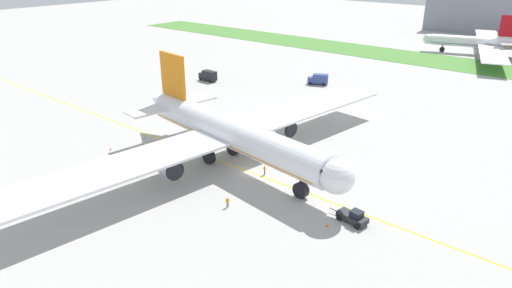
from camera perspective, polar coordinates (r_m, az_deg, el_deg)
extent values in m
plane|color=#ADAAA5|center=(81.50, -1.00, -3.61)|extent=(600.00, 600.00, 0.00)
cube|color=yellow|center=(81.73, -0.84, -3.53)|extent=(280.00, 0.36, 0.01)
cube|color=#4C8438|center=(179.22, 23.68, 9.29)|extent=(320.00, 24.00, 0.10)
cylinder|color=white|center=(82.13, -2.97, 1.37)|extent=(44.63, 11.28, 5.58)
cube|color=orange|center=(82.49, -2.95, 0.74)|extent=(42.82, 10.60, 0.67)
sphere|color=white|center=(67.25, 10.20, -4.07)|extent=(5.30, 5.30, 5.30)
cone|color=white|center=(101.12, -12.07, 5.31)|extent=(6.70, 5.50, 4.74)
cube|color=orange|center=(94.31, -10.45, 8.50)|extent=(7.98, 1.59, 8.93)
cube|color=white|center=(99.71, -7.79, 5.61)|extent=(5.99, 9.48, 0.39)
cube|color=white|center=(94.08, -13.31, 4.14)|extent=(5.99, 9.48, 0.39)
cube|color=white|center=(98.94, 6.33, 4.62)|extent=(14.83, 40.78, 0.45)
cube|color=white|center=(73.13, -17.86, -3.19)|extent=(14.83, 40.78, 0.45)
cylinder|color=#B7BABF|center=(92.37, 3.24, 2.27)|extent=(5.65, 3.73, 3.07)
cylinder|color=black|center=(90.68, 4.44, 1.83)|extent=(0.87, 3.25, 3.22)
cylinder|color=#B7BABF|center=(76.45, -11.27, -2.72)|extent=(5.65, 3.73, 3.07)
cylinder|color=black|center=(74.40, -10.17, -3.37)|extent=(0.87, 3.25, 3.22)
cylinder|color=black|center=(72.79, 5.71, -5.04)|extent=(0.58, 0.58, 2.16)
cylinder|color=black|center=(73.30, 5.68, -5.79)|extent=(2.78, 1.53, 2.65)
cylinder|color=black|center=(87.84, -2.95, 0.12)|extent=(0.58, 0.58, 2.16)
cylinder|color=black|center=(88.27, -2.94, -0.53)|extent=(2.78, 1.53, 2.65)
cylinder|color=black|center=(84.52, -5.98, -0.93)|extent=(0.58, 0.58, 2.16)
cylinder|color=black|center=(84.96, -5.95, -1.60)|extent=(2.78, 1.53, 2.65)
cube|color=black|center=(67.39, 9.68, -3.31)|extent=(2.48, 4.40, 1.00)
sphere|color=black|center=(96.18, -8.23, 4.73)|extent=(0.39, 0.39, 0.39)
sphere|color=black|center=(94.16, -7.31, 4.38)|extent=(0.39, 0.39, 0.39)
sphere|color=black|center=(92.17, -6.36, 4.02)|extent=(0.39, 0.39, 0.39)
sphere|color=black|center=(90.21, -5.37, 3.64)|extent=(0.39, 0.39, 0.39)
sphere|color=black|center=(88.28, -4.33, 3.24)|extent=(0.39, 0.39, 0.39)
sphere|color=black|center=(86.38, -3.25, 2.82)|extent=(0.39, 0.39, 0.39)
sphere|color=black|center=(84.52, -2.13, 2.38)|extent=(0.39, 0.39, 0.39)
sphere|color=black|center=(82.70, -0.95, 1.93)|extent=(0.39, 0.39, 0.39)
sphere|color=black|center=(80.92, 0.28, 1.45)|extent=(0.39, 0.39, 0.39)
sphere|color=black|center=(79.19, 1.56, 0.94)|extent=(0.39, 0.39, 0.39)
sphere|color=black|center=(77.51, 2.90, 0.42)|extent=(0.39, 0.39, 0.39)
sphere|color=black|center=(75.87, 4.30, -0.13)|extent=(0.39, 0.39, 0.39)
sphere|color=black|center=(74.29, 5.76, -0.70)|extent=(0.39, 0.39, 0.39)
sphere|color=black|center=(72.77, 7.28, -1.29)|extent=(0.39, 0.39, 0.39)
cube|color=#26262B|center=(68.29, 12.03, -9.00)|extent=(4.78, 2.51, 0.81)
cube|color=black|center=(67.53, 12.56, -8.59)|extent=(1.82, 1.67, 0.90)
cylinder|color=black|center=(69.97, 9.88, -8.22)|extent=(1.80, 0.35, 0.12)
cylinder|color=black|center=(68.59, 10.43, -9.11)|extent=(0.94, 0.46, 0.90)
cylinder|color=black|center=(69.95, 11.40, -8.50)|extent=(0.94, 0.46, 0.90)
cylinder|color=black|center=(67.08, 12.63, -10.10)|extent=(0.94, 0.46, 0.90)
cylinder|color=black|center=(68.48, 13.58, -9.46)|extent=(0.94, 0.46, 0.90)
cylinder|color=black|center=(88.57, -1.47, -1.06)|extent=(0.13, 0.13, 0.86)
cylinder|color=orange|center=(88.31, -1.57, -0.63)|extent=(0.10, 0.10, 0.55)
cylinder|color=black|center=(88.54, -1.34, -1.06)|extent=(0.13, 0.13, 0.86)
cylinder|color=orange|center=(88.24, -1.25, -0.65)|extent=(0.10, 0.10, 0.55)
cube|color=orange|center=(88.26, -1.41, -0.62)|extent=(0.52, 0.45, 0.61)
sphere|color=#8C6647|center=(88.09, -1.41, -0.37)|extent=(0.23, 0.23, 0.23)
cylinder|color=black|center=(80.45, 1.10, -3.64)|extent=(0.13, 0.13, 0.87)
cylinder|color=orange|center=(80.00, 1.13, -3.23)|extent=(0.10, 0.10, 0.56)
cylinder|color=black|center=(80.63, 1.06, -3.57)|extent=(0.13, 0.13, 0.87)
cylinder|color=orange|center=(80.44, 1.03, -3.07)|extent=(0.10, 0.10, 0.56)
cube|color=orange|center=(80.21, 1.08, -3.13)|extent=(0.52, 0.48, 0.62)
sphere|color=tan|center=(80.02, 1.08, -2.85)|extent=(0.24, 0.24, 0.24)
cylinder|color=black|center=(70.90, -3.53, -7.61)|extent=(0.12, 0.12, 0.84)
cylinder|color=orange|center=(70.61, -3.44, -7.10)|extent=(0.10, 0.10, 0.54)
cylinder|color=black|center=(70.82, -3.67, -7.65)|extent=(0.12, 0.12, 0.84)
cylinder|color=orange|center=(70.42, -3.79, -7.20)|extent=(0.10, 0.10, 0.54)
cube|color=orange|center=(70.50, -3.62, -7.13)|extent=(0.37, 0.50, 0.60)
sphere|color=tan|center=(70.29, -3.63, -6.83)|extent=(0.23, 0.23, 0.23)
cube|color=#F2590C|center=(95.25, -17.86, -0.71)|extent=(0.36, 0.36, 0.03)
cone|color=#F2590C|center=(95.14, -17.88, -0.55)|extent=(0.28, 0.28, 0.55)
cylinder|color=white|center=(95.13, -17.88, -0.54)|extent=(0.17, 0.17, 0.06)
cube|color=#F2590C|center=(67.16, 8.89, -10.18)|extent=(0.36, 0.36, 0.03)
cone|color=#F2590C|center=(67.00, 8.91, -9.98)|extent=(0.28, 0.28, 0.55)
cylinder|color=white|center=(66.98, 8.91, -9.96)|extent=(0.17, 0.17, 0.06)
cube|color=black|center=(141.00, -5.88, 8.59)|extent=(4.72, 2.24, 2.79)
cube|color=black|center=(143.25, -6.71, 8.57)|extent=(1.86, 2.10, 1.76)
cube|color=#263347|center=(143.77, -6.95, 8.75)|extent=(0.11, 1.81, 0.77)
cylinder|color=black|center=(142.77, -7.01, 8.14)|extent=(0.91, 0.32, 0.90)
cylinder|color=black|center=(144.17, -6.38, 8.31)|extent=(0.91, 0.32, 0.90)
cylinder|color=black|center=(139.81, -5.84, 7.88)|extent=(0.91, 0.32, 0.90)
cylinder|color=black|center=(141.25, -5.21, 8.06)|extent=(0.91, 0.32, 0.90)
cube|color=#33478C|center=(137.95, 8.12, 8.14)|extent=(5.00, 3.94, 2.71)
cube|color=#33478C|center=(138.39, 6.92, 8.03)|extent=(2.49, 2.69, 1.67)
cube|color=#263347|center=(138.41, 6.59, 8.19)|extent=(0.88, 1.73, 0.73)
cylinder|color=black|center=(137.54, 6.84, 7.58)|extent=(0.94, 0.66, 0.90)
cylinder|color=black|center=(139.68, 6.97, 7.81)|extent=(0.94, 0.66, 0.90)
cylinder|color=black|center=(137.12, 8.50, 7.44)|extent=(0.94, 0.66, 0.90)
cylinder|color=black|center=(139.27, 8.60, 7.68)|extent=(0.94, 0.66, 0.90)
cylinder|color=white|center=(199.07, 26.85, 11.34)|extent=(38.45, 15.27, 4.20)
cube|color=navy|center=(199.19, 26.81, 11.13)|extent=(36.87, 14.50, 0.50)
sphere|color=white|center=(198.77, 20.86, 12.27)|extent=(3.99, 3.99, 3.99)
cube|color=white|center=(180.04, 27.68, 10.02)|extent=(18.32, 35.99, 0.34)
cube|color=white|center=(218.62, 27.14, 11.98)|extent=(18.32, 35.99, 0.34)
cylinder|color=#B7BABF|center=(187.90, 27.13, 10.17)|extent=(4.49, 3.37, 2.31)
cylinder|color=black|center=(187.76, 26.52, 10.27)|extent=(1.03, 2.42, 2.43)
cylinder|color=#B7BABF|center=(210.96, 26.85, 11.36)|extent=(4.49, 3.37, 2.31)
cylinder|color=black|center=(210.84, 26.31, 11.45)|extent=(1.03, 2.42, 2.43)
cylinder|color=black|center=(199.13, 22.43, 11.20)|extent=(0.44, 0.44, 1.63)
cylinder|color=black|center=(199.27, 22.40, 10.97)|extent=(2.17, 1.44, 2.00)
cylinder|color=black|center=(197.62, 27.63, 10.26)|extent=(0.44, 0.44, 1.63)
cylinder|color=black|center=(197.77, 27.58, 10.03)|extent=(2.17, 1.44, 2.00)
cylinder|color=black|center=(201.95, 27.56, 10.49)|extent=(0.44, 0.44, 1.63)
cylinder|color=black|center=(202.09, 27.52, 10.27)|extent=(2.17, 1.44, 2.00)
cone|color=white|center=(196.58, 27.53, 11.41)|extent=(6.36, 5.62, 4.09)
cube|color=#B20C14|center=(196.52, 29.47, 12.82)|extent=(7.30, 2.99, 7.70)
cube|color=white|center=(201.87, 28.75, 11.53)|extent=(6.94, 8.80, 0.34)
cube|color=white|center=(192.46, 29.08, 11.04)|extent=(6.94, 8.80, 0.34)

